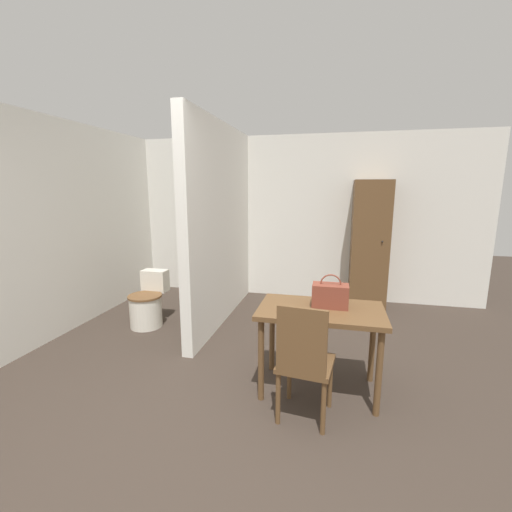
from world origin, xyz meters
TOP-DOWN VIEW (x-y plane):
  - ground_plane at (0.00, 0.00)m, footprint 16.00×16.00m
  - wall_back at (0.00, 3.59)m, footprint 5.78×0.12m
  - wall_left at (-2.45, 1.77)m, footprint 0.12×4.53m
  - partition_wall at (-0.71, 2.37)m, footprint 0.12×2.32m
  - dining_table at (0.63, 0.95)m, footprint 1.02×0.61m
  - wooden_chair at (0.54, 0.51)m, footprint 0.43×0.43m
  - toilet at (-1.55, 1.91)m, footprint 0.41×0.56m
  - handbag at (0.70, 1.01)m, footprint 0.29×0.16m
  - wooden_cabinet at (1.21, 3.28)m, footprint 0.51×0.49m

SIDE VIEW (x-z plane):
  - ground_plane at x=0.00m, z-range 0.00..0.00m
  - toilet at x=-1.55m, z-range -0.06..0.60m
  - wooden_chair at x=0.54m, z-range 0.03..0.95m
  - dining_table at x=0.63m, z-range 0.27..1.00m
  - handbag at x=0.70m, z-range 0.70..0.98m
  - wooden_cabinet at x=1.21m, z-range 0.00..1.83m
  - wall_back at x=0.00m, z-range 0.00..2.50m
  - wall_left at x=-2.45m, z-range 0.00..2.50m
  - partition_wall at x=-0.71m, z-range 0.00..2.50m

